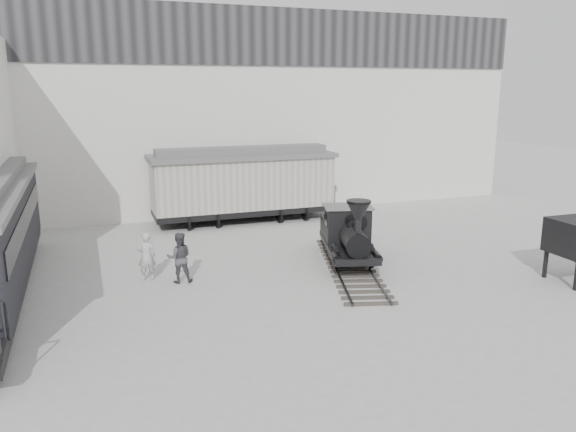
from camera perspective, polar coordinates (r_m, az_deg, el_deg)
name	(u,v)px	position (r m, az deg, el deg)	size (l,w,h in m)	color
ground	(355,299)	(18.89, 6.85, -8.42)	(90.00, 90.00, 0.00)	#9E9E9B
north_wall	(235,112)	(31.70, -5.43, 10.49)	(34.00, 2.51, 11.00)	silver
locomotive	(348,238)	(22.32, 6.16, -2.20)	(4.00, 8.26, 2.86)	#342F2C
boxcar	(243,183)	(29.24, -4.61, 3.41)	(9.56, 3.04, 3.91)	black
visitor_a	(147,256)	(20.96, -14.18, -3.99)	(0.65, 0.43, 1.78)	#B1B1B0
visitor_b	(179,258)	(20.45, -10.97, -4.17)	(0.89, 0.70, 1.84)	#45434A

